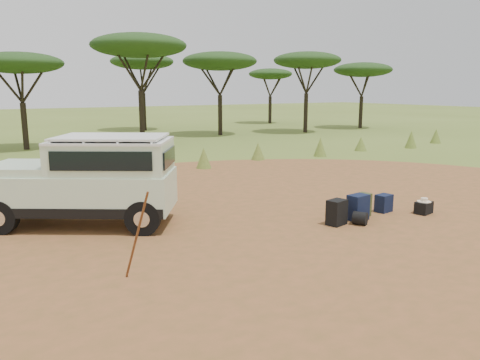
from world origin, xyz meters
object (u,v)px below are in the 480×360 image
safari_vehicle (88,183)px  hard_case (424,208)px  walking_staff (137,236)px  backpack_navy (358,207)px  backpack_olive (362,205)px  backpack_black (337,212)px  duffel_navy (384,203)px

safari_vehicle → hard_case: 8.03m
walking_staff → hard_case: size_ratio=3.69×
walking_staff → backpack_navy: 5.65m
safari_vehicle → backpack_olive: size_ratio=7.70×
backpack_black → hard_case: 2.54m
duffel_navy → hard_case: (0.71, -0.64, -0.07)m
walking_staff → backpack_black: walking_staff is taller
walking_staff → backpack_black: (4.89, 0.63, -0.46)m
walking_staff → backpack_olive: size_ratio=2.80×
backpack_navy → safari_vehicle: bearing=145.9°
safari_vehicle → walking_staff: safari_vehicle is taller
walking_staff → duffel_navy: (6.69, 0.86, -0.53)m
backpack_olive → duffel_navy: (0.78, 0.02, -0.06)m
backpack_navy → hard_case: 1.86m
duffel_navy → hard_case: bearing=-50.2°
walking_staff → hard_case: 7.42m
safari_vehicle → backpack_navy: safari_vehicle is taller
safari_vehicle → backpack_black: safari_vehicle is taller
backpack_black → backpack_olive: 1.04m
backpack_olive → hard_case: bearing=-33.8°
walking_staff → backpack_navy: (5.59, 0.67, -0.45)m
safari_vehicle → backpack_navy: (5.44, -2.92, -0.67)m
safari_vehicle → walking_staff: 3.59m
backpack_navy → backpack_olive: backpack_navy is taller
safari_vehicle → backpack_black: 5.62m
walking_staff → backpack_olive: bearing=-18.9°
walking_staff → backpack_black: size_ratio=2.72×
backpack_navy → backpack_black: bearing=176.9°
walking_staff → backpack_black: 4.95m
hard_case → duffel_navy: bearing=126.5°
safari_vehicle → backpack_olive: (5.75, -2.74, -0.70)m
backpack_navy → backpack_olive: (0.31, 0.17, -0.02)m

